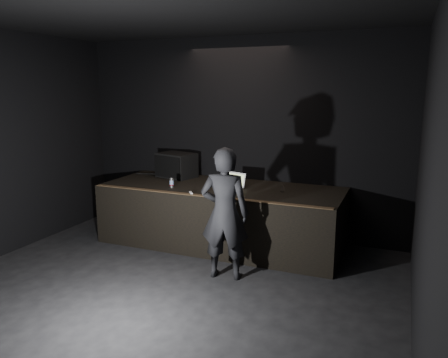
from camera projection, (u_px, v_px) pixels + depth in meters
ground at (129, 319)px, 5.02m from camera, size 7.00×7.00×0.00m
room_walls at (120, 144)px, 4.61m from camera, size 6.10×7.10×3.52m
stage_riser at (221, 215)px, 7.38m from camera, size 4.00×1.50×1.00m
riser_lip at (203, 196)px, 6.64m from camera, size 3.92×0.10×0.01m
stage_monitor at (176, 165)px, 8.02m from camera, size 0.76×0.64×0.44m
cable at (160, 174)px, 8.29m from camera, size 0.90×0.31×0.02m
laptop at (233, 184)px, 7.18m from camera, size 0.42×0.39×0.24m
beer_can at (172, 183)px, 7.20m from camera, size 0.07×0.07×0.16m
plastic_cup at (282, 189)px, 6.89m from camera, size 0.07×0.07×0.09m
wii_remote at (191, 193)px, 6.78m from camera, size 0.11×0.13×0.03m
person at (225, 214)px, 5.98m from camera, size 0.74×0.55×1.84m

